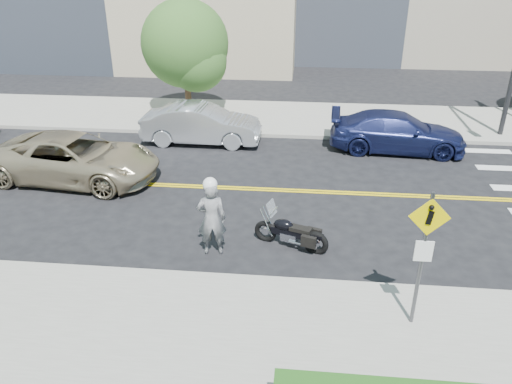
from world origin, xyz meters
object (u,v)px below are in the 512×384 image
object	(u,v)px
pedestrian_sign	(424,248)
motorcycle	(291,227)
motorcyclist	(212,217)
parked_car_silver	(201,124)
parked_car_blue	(397,132)
suv	(74,158)

from	to	relation	value
pedestrian_sign	motorcycle	distance (m)	4.14
pedestrian_sign	motorcyclist	distance (m)	5.29
motorcyclist	motorcycle	size ratio (longest dim) A/B	1.07
motorcyclist	parked_car_silver	world-z (taller)	motorcyclist
motorcyclist	pedestrian_sign	bearing A→B (deg)	143.20
motorcyclist	parked_car_silver	distance (m)	8.27
motorcycle	parked_car_blue	bearing A→B (deg)	81.88
pedestrian_sign	motorcyclist	world-z (taller)	pedestrian_sign
motorcycle	parked_car_silver	bearing A→B (deg)	136.29
parked_car_silver	parked_car_blue	xyz separation A→B (m)	(7.72, -0.09, -0.03)
motorcycle	parked_car_blue	size ratio (longest dim) A/B	0.39
motorcyclist	motorcycle	distance (m)	2.12
pedestrian_sign	parked_car_blue	world-z (taller)	pedestrian_sign
pedestrian_sign	motorcyclist	xyz separation A→B (m)	(-4.62, 2.41, -0.89)
motorcycle	suv	world-z (taller)	suv
motorcyclist	suv	distance (m)	6.78
pedestrian_sign	parked_car_blue	distance (m)	10.52
parked_car_silver	parked_car_blue	size ratio (longest dim) A/B	0.92
pedestrian_sign	suv	distance (m)	12.01
parked_car_blue	parked_car_silver	bearing A→B (deg)	92.70
pedestrian_sign	motorcyclist	bearing A→B (deg)	152.44
pedestrian_sign	motorcycle	world-z (taller)	pedestrian_sign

